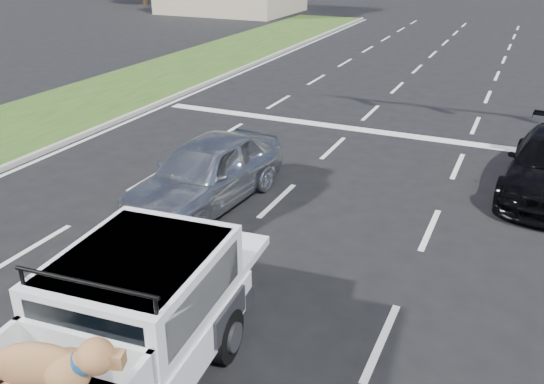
{
  "coord_description": "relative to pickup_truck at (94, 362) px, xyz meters",
  "views": [
    {
      "loc": [
        3.15,
        -7.08,
        5.6
      ],
      "look_at": [
        -0.98,
        2.0,
        1.17
      ],
      "focal_mm": 38.0,
      "sensor_mm": 36.0,
      "label": 1
    }
  ],
  "objects": [
    {
      "name": "pickup_truck",
      "position": [
        0.0,
        0.0,
        0.0
      ],
      "size": [
        2.51,
        5.76,
        2.1
      ],
      "rotation": [
        0.0,
        0.0,
        0.09
      ],
      "color": "black",
      "rests_on": "ground"
    },
    {
      "name": "grass_median_left",
      "position": [
        -10.49,
        9.04,
        -0.95
      ],
      "size": [
        5.0,
        60.0,
        0.1
      ],
      "primitive_type": "cube",
      "color": "#254816",
      "rests_on": "ground"
    },
    {
      "name": "ground",
      "position": [
        1.01,
        3.04,
        -1.0
      ],
      "size": [
        160.0,
        160.0,
        0.0
      ],
      "primitive_type": "plane",
      "color": "black",
      "rests_on": "ground"
    },
    {
      "name": "curb_left",
      "position": [
        -8.04,
        9.04,
        -0.93
      ],
      "size": [
        0.15,
        60.0,
        0.14
      ],
      "primitive_type": "cube",
      "color": "gray",
      "rests_on": "ground"
    },
    {
      "name": "silver_sedan",
      "position": [
        -2.14,
        6.24,
        -0.22
      ],
      "size": [
        2.19,
        4.69,
        1.55
      ],
      "primitive_type": "imported",
      "rotation": [
        0.0,
        0.0,
        -0.08
      ],
      "color": "#B7B9BE",
      "rests_on": "ground"
    },
    {
      "name": "road_markings",
      "position": [
        1.01,
        9.6,
        -0.99
      ],
      "size": [
        17.75,
        60.0,
        0.01
      ],
      "color": "silver",
      "rests_on": "ground"
    }
  ]
}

